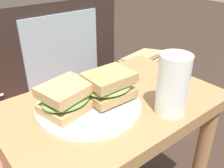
{
  "coord_description": "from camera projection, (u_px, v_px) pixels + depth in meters",
  "views": [
    {
      "loc": [
        -0.34,
        -0.42,
        0.8
      ],
      "look_at": [
        -0.0,
        0.0,
        0.51
      ],
      "focal_mm": 40.01,
      "sensor_mm": 36.0,
      "label": 1
    }
  ],
  "objects": [
    {
      "name": "sandwich_back",
      "position": [
        109.0,
        85.0,
        0.61
      ],
      "size": [
        0.13,
        0.1,
        0.07
      ],
      "color": "#9E7A4C",
      "rests_on": "plate"
    },
    {
      "name": "side_table",
      "position": [
        113.0,
        129.0,
        0.68
      ],
      "size": [
        0.56,
        0.36,
        0.46
      ],
      "color": "olive",
      "rests_on": "ground"
    },
    {
      "name": "paper_bag",
      "position": [
        141.0,
        81.0,
        1.4
      ],
      "size": [
        0.25,
        0.19,
        0.32
      ],
      "color": "tan",
      "rests_on": "ground"
    },
    {
      "name": "beer_glass",
      "position": [
        173.0,
        86.0,
        0.57
      ],
      "size": [
        0.07,
        0.07,
        0.15
      ],
      "color": "silver",
      "rests_on": "side_table"
    },
    {
      "name": "plate",
      "position": [
        89.0,
        106.0,
        0.61
      ],
      "size": [
        0.26,
        0.26,
        0.01
      ],
      "primitive_type": "cylinder",
      "color": "silver",
      "rests_on": "side_table"
    },
    {
      "name": "tv_cabinet",
      "position": [
        26.0,
        51.0,
        1.44
      ],
      "size": [
        0.96,
        0.46,
        0.58
      ],
      "color": "black",
      "rests_on": "ground"
    },
    {
      "name": "sandwich_front",
      "position": [
        66.0,
        98.0,
        0.57
      ],
      "size": [
        0.14,
        0.12,
        0.07
      ],
      "color": "tan",
      "rests_on": "plate"
    }
  ]
}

